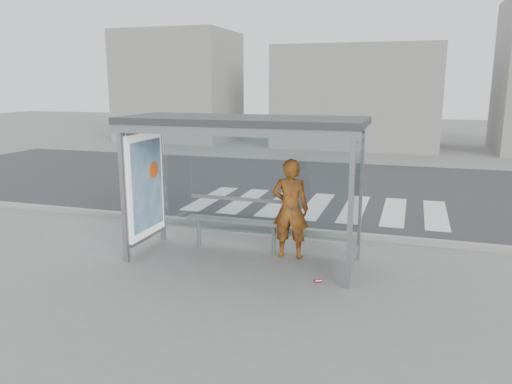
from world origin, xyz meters
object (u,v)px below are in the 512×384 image
person (290,209)px  bench (236,220)px  soda_can (318,281)px  bus_shelter (224,152)px

person → bench: person is taller
person → soda_can: person is taller
person → soda_can: (0.74, -1.06, -0.90)m
bench → soda_can: size_ratio=18.65×
bench → soda_can: bearing=-31.3°
bus_shelter → bench: size_ratio=2.14×
bus_shelter → bench: bearing=82.7°
bench → soda_can: bench is taller
person → bench: bearing=-6.7°
bus_shelter → soda_can: bus_shelter is taller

